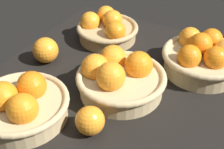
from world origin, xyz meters
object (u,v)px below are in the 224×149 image
at_px(loose_orange_front_gap, 90,121).
at_px(loose_orange_back_gap, 46,50).
at_px(basket_near_left, 107,28).
at_px(basket_near_right, 21,105).
at_px(basket_center, 119,77).
at_px(basket_far_left, 203,56).

distance_m(loose_orange_front_gap, loose_orange_back_gap, 0.34).
bearing_deg(basket_near_left, basket_near_right, 1.19).
height_order(loose_orange_front_gap, loose_orange_back_gap, loose_orange_back_gap).
bearing_deg(loose_orange_back_gap, basket_near_right, 24.58).
height_order(basket_center, basket_near_right, basket_center).
height_order(basket_far_left, loose_orange_front_gap, basket_far_left).
distance_m(basket_center, loose_orange_back_gap, 0.27).
relative_size(basket_center, basket_near_right, 1.02).
relative_size(basket_near_right, basket_far_left, 0.99).
height_order(basket_near_right, basket_near_left, basket_near_right).
bearing_deg(basket_near_right, loose_orange_back_gap, -155.42).
bearing_deg(loose_orange_front_gap, basket_near_left, -155.61).
distance_m(basket_center, basket_near_left, 0.29).
height_order(basket_near_left, loose_orange_back_gap, basket_near_left).
relative_size(basket_near_right, basket_near_left, 1.14).
distance_m(basket_center, loose_orange_front_gap, 0.17).
xyz_separation_m(basket_near_right, loose_orange_back_gap, (-0.23, -0.11, -0.00)).
distance_m(basket_near_right, basket_near_left, 0.45).
height_order(basket_near_left, loose_orange_front_gap, basket_near_left).
bearing_deg(basket_far_left, loose_orange_front_gap, -22.89).
bearing_deg(basket_near_left, basket_center, 35.84).
bearing_deg(basket_near_right, basket_near_left, -178.81).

